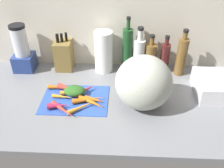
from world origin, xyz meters
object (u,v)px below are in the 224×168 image
(cutting_board, at_px, (75,99))
(carrot_10, at_px, (88,99))
(bottle_3, at_px, (165,57))
(carrot_4, at_px, (73,92))
(bottle_0, at_px, (127,49))
(carrot_7, at_px, (95,104))
(carrot_0, at_px, (90,99))
(bottle_1, at_px, (139,54))
(bottle_4, at_px, (182,56))
(knife_block, at_px, (64,55))
(carrot_8, at_px, (63,87))
(bottle_2, at_px, (150,58))
(carrot_5, at_px, (63,97))
(carrot_6, at_px, (82,107))
(carrot_9, at_px, (63,110))
(dish_rack, at_px, (217,86))
(blender_appliance, at_px, (22,51))
(carrot_2, at_px, (94,100))
(paper_towel_roll, at_px, (104,52))
(carrot_3, at_px, (72,89))
(carrot_11, at_px, (84,90))
(carrot_1, at_px, (58,106))
(winter_squash, at_px, (144,83))

(cutting_board, xyz_separation_m, carrot_10, (0.08, -0.02, 0.02))
(cutting_board, xyz_separation_m, bottle_3, (0.52, 0.32, 0.10))
(carrot_4, relative_size, bottle_0, 0.38)
(carrot_7, bearing_deg, carrot_0, 133.87)
(carrot_0, xyz_separation_m, bottle_1, (0.28, 0.34, 0.10))
(bottle_4, bearing_deg, knife_block, 176.90)
(carrot_8, height_order, bottle_1, bottle_1)
(bottle_2, height_order, bottle_3, bottle_2)
(carrot_5, relative_size, bottle_0, 0.33)
(cutting_board, relative_size, carrot_6, 2.16)
(carrot_9, height_order, dish_rack, dish_rack)
(blender_appliance, height_order, bottle_2, blender_appliance)
(carrot_2, distance_m, carrot_4, 0.14)
(carrot_4, distance_m, bottle_1, 0.48)
(paper_towel_roll, xyz_separation_m, bottle_0, (0.15, 0.02, 0.01))
(carrot_0, bearing_deg, bottle_2, 44.03)
(carrot_9, distance_m, bottle_0, 0.57)
(carrot_10, distance_m, dish_rack, 0.73)
(carrot_3, bearing_deg, bottle_3, 25.42)
(cutting_board, height_order, blender_appliance, blender_appliance)
(paper_towel_roll, distance_m, bottle_4, 0.48)
(carrot_11, distance_m, bottle_0, 0.39)
(carrot_1, bearing_deg, carrot_2, 18.96)
(carrot_9, xyz_separation_m, bottle_0, (0.33, 0.45, 0.12))
(carrot_1, bearing_deg, bottle_3, 34.41)
(bottle_2, bearing_deg, bottle_3, 3.06)
(bottle_4, bearing_deg, dish_rack, -49.19)
(carrot_8, xyz_separation_m, dish_rack, (0.88, 0.01, 0.03))
(cutting_board, relative_size, paper_towel_roll, 1.36)
(bottle_2, xyz_separation_m, bottle_4, (0.19, -0.02, 0.03))
(winter_squash, relative_size, bottle_0, 0.82)
(carrot_1, distance_m, blender_appliance, 0.51)
(carrot_9, height_order, knife_block, knife_block)
(carrot_8, distance_m, winter_squash, 0.48)
(carrot_8, relative_size, knife_block, 0.68)
(bottle_4, bearing_deg, bottle_3, 165.66)
(carrot_0, relative_size, carrot_6, 0.70)
(carrot_3, bearing_deg, bottle_1, 34.03)
(blender_appliance, xyz_separation_m, bottle_0, (0.66, 0.03, 0.01))
(carrot_11, xyz_separation_m, bottle_4, (0.57, 0.24, 0.10))
(cutting_board, relative_size, carrot_2, 3.35)
(carrot_3, height_order, bottle_3, bottle_3)
(carrot_6, bearing_deg, carrot_11, 92.10)
(carrot_0, distance_m, blender_appliance, 0.58)
(carrot_10, height_order, bottle_2, bottle_2)
(carrot_0, xyz_separation_m, bottle_3, (0.44, 0.34, 0.08))
(carrot_9, relative_size, carrot_11, 1.25)
(carrot_5, bearing_deg, paper_towel_roll, 57.46)
(carrot_2, bearing_deg, carrot_8, 151.01)
(carrot_11, height_order, bottle_3, bottle_3)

